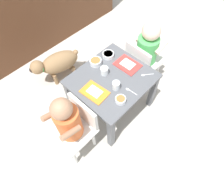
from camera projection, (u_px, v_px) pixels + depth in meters
name	position (u px, v px, depth m)	size (l,w,h in m)	color
ground_plane	(112.00, 107.00, 1.85)	(7.00, 7.00, 0.00)	#B2ADA3
kitchen_cabinet_back	(21.00, 8.00, 1.96)	(2.30, 0.37, 0.96)	#56331E
dining_table	(112.00, 84.00, 1.56)	(0.59, 0.53, 0.43)	#515459
seated_child_left	(70.00, 122.00, 1.31)	(0.28, 0.28, 0.68)	silver
seated_child_right	(147.00, 48.00, 1.71)	(0.29, 0.29, 0.67)	silver
dog	(57.00, 63.00, 1.89)	(0.48, 0.28, 0.32)	olive
food_tray_left	(94.00, 92.00, 1.42)	(0.15, 0.20, 0.02)	orange
food_tray_right	(127.00, 64.00, 1.57)	(0.15, 0.20, 0.02)	red
water_cup_left	(116.00, 86.00, 1.42)	(0.06, 0.06, 0.07)	white
water_cup_right	(104.00, 71.00, 1.51)	(0.06, 0.06, 0.06)	white
veggie_bowl_far	(96.00, 62.00, 1.57)	(0.10, 0.10, 0.04)	white
cereal_bowl_right_side	(121.00, 100.00, 1.37)	(0.08, 0.08, 0.03)	white
veggie_bowl_near	(108.00, 55.00, 1.62)	(0.10, 0.10, 0.03)	white
spoon_by_left_tray	(130.00, 91.00, 1.43)	(0.02, 0.10, 0.01)	silver
spoon_by_right_tray	(146.00, 75.00, 1.52)	(0.09, 0.07, 0.01)	silver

